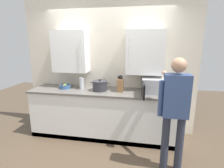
# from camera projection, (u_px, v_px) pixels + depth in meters

# --- Properties ---
(ground_plane) EXTENTS (9.65, 9.65, 0.00)m
(ground_plane) POSITION_uv_depth(u_px,v_px,m) (94.00, 161.00, 2.86)
(ground_plane) COLOR #4C3D2D
(back_wall_tiled) EXTENTS (3.53, 0.44, 2.85)m
(back_wall_tiled) POSITION_uv_depth(u_px,v_px,m) (108.00, 60.00, 3.61)
(back_wall_tiled) COLOR beige
(back_wall_tiled) RESTS_ON ground_plane
(counter_unit) EXTENTS (2.93, 0.69, 0.94)m
(counter_unit) POSITION_uv_depth(u_px,v_px,m) (105.00, 113.00, 3.53)
(counter_unit) COLOR white
(counter_unit) RESTS_ON ground_plane
(microwave_oven) EXTENTS (0.52, 0.74, 0.27)m
(microwave_oven) POSITION_uv_depth(u_px,v_px,m) (154.00, 86.00, 3.26)
(microwave_oven) COLOR #B7BABF
(microwave_oven) RESTS_ON counter_unit
(thermos_flask) EXTENTS (0.09, 0.09, 0.23)m
(thermos_flask) POSITION_uv_depth(u_px,v_px,m) (82.00, 83.00, 3.52)
(thermos_flask) COLOR #B7BABF
(thermos_flask) RESTS_ON counter_unit
(knife_block) EXTENTS (0.11, 0.15, 0.32)m
(knife_block) POSITION_uv_depth(u_px,v_px,m) (120.00, 85.00, 3.34)
(knife_block) COLOR brown
(knife_block) RESTS_ON counter_unit
(stock_pot) EXTENTS (0.38, 0.29, 0.22)m
(stock_pot) POSITION_uv_depth(u_px,v_px,m) (100.00, 86.00, 3.41)
(stock_pot) COLOR #2D2D33
(stock_pot) RESTS_ON counter_unit
(fruit_bowl) EXTENTS (0.22, 0.22, 0.10)m
(fruit_bowl) POSITION_uv_depth(u_px,v_px,m) (65.00, 86.00, 3.59)
(fruit_bowl) COLOR #335684
(fruit_bowl) RESTS_ON counter_unit
(person_figure) EXTENTS (0.44, 0.60, 1.67)m
(person_figure) POSITION_uv_depth(u_px,v_px,m) (175.00, 106.00, 2.45)
(person_figure) COLOR #282D3D
(person_figure) RESTS_ON ground_plane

